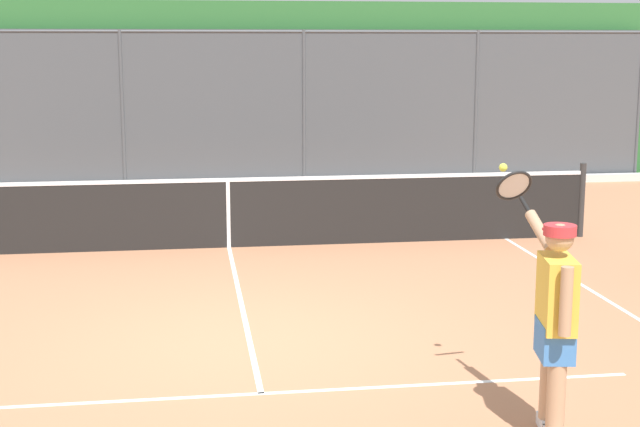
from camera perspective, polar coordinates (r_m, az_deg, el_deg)
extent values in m
plane|color=#B27551|center=(8.77, -4.36, -7.90)|extent=(60.00, 60.00, 0.00)
cube|color=white|center=(7.53, -3.66, -11.02)|extent=(6.17, 0.05, 0.01)
cube|color=white|center=(10.10, -4.91, -5.40)|extent=(0.05, 5.44, 0.01)
cylinder|color=#474C51|center=(19.93, 19.07, 6.30)|extent=(0.07, 0.07, 3.01)
cylinder|color=#474C51|center=(18.62, 9.59, 6.47)|extent=(0.07, 0.07, 3.01)
cylinder|color=#474C51|center=(17.87, -1.00, 6.45)|extent=(0.07, 0.07, 3.01)
cylinder|color=#474C51|center=(17.77, -12.09, 6.20)|extent=(0.07, 0.07, 3.01)
cylinder|color=#474C51|center=(17.69, -6.63, 11.10)|extent=(17.13, 0.05, 0.05)
cube|color=#474C51|center=(17.74, -6.53, 6.36)|extent=(17.13, 0.02, 3.01)
cube|color=#2D6B33|center=(18.37, -6.61, 7.33)|extent=(20.13, 0.90, 3.55)
cube|color=silver|center=(17.72, -6.42, 1.69)|extent=(18.13, 0.18, 0.15)
cylinder|color=#2D2D2D|center=(13.81, 15.84, 0.80)|extent=(0.09, 0.09, 1.07)
cube|color=black|center=(12.65, -5.68, -0.08)|extent=(10.06, 0.02, 0.91)
cube|color=white|center=(12.57, -5.72, 2.07)|extent=(10.06, 0.04, 0.05)
cube|color=white|center=(12.65, -5.68, -0.08)|extent=(0.05, 0.04, 0.91)
cylinder|color=tan|center=(6.69, 14.39, -10.12)|extent=(0.13, 0.13, 0.71)
cube|color=silver|center=(7.06, 13.83, -12.48)|extent=(0.16, 0.28, 0.09)
cylinder|color=tan|center=(6.91, 13.97, -9.42)|extent=(0.13, 0.13, 0.71)
cube|color=#3D7AC6|center=(6.71, 14.28, -7.57)|extent=(0.28, 0.40, 0.26)
cube|color=gold|center=(6.62, 14.41, -4.80)|extent=(0.29, 0.47, 0.51)
cylinder|color=tan|center=(6.36, 14.94, -5.27)|extent=(0.08, 0.08, 0.47)
cylinder|color=tan|center=(6.92, 13.43, -1.06)|extent=(0.14, 0.36, 0.27)
sphere|color=tan|center=(6.53, 14.57, -1.46)|extent=(0.20, 0.20, 0.20)
cylinder|color=red|center=(6.52, 14.59, -1.00)|extent=(0.26, 0.26, 0.07)
cube|color=red|center=(6.63, 14.38, -1.06)|extent=(0.20, 0.20, 0.02)
cylinder|color=black|center=(7.09, 12.56, 0.48)|extent=(0.06, 0.17, 0.13)
torus|color=black|center=(7.23, 11.87, 1.69)|extent=(0.32, 0.22, 0.26)
cylinder|color=silver|center=(7.23, 11.87, 1.69)|extent=(0.27, 0.17, 0.21)
sphere|color=#D6E042|center=(7.37, 11.24, 2.81)|extent=(0.07, 0.07, 0.07)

